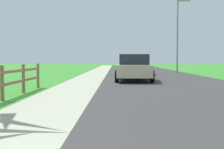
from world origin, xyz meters
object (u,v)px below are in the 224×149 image
object	(u,v)px
parked_car_black	(136,64)
parked_car_white	(130,63)
parked_suv_beige	(134,67)
street_lamp	(179,29)

from	to	relation	value
parked_car_black	parked_car_white	xyz separation A→B (m)	(-0.18, 8.41, 0.03)
parked_car_black	parked_car_white	bearing A→B (deg)	91.20
parked_suv_beige	street_lamp	world-z (taller)	street_lamp
parked_car_black	street_lamp	xyz separation A→B (m)	(3.92, 2.60, 3.09)
street_lamp	parked_car_black	bearing A→B (deg)	-146.44
parked_car_black	street_lamp	size ratio (longest dim) A/B	0.75
street_lamp	parked_suv_beige	bearing A→B (deg)	-113.64
parked_suv_beige	parked_car_white	bearing A→B (deg)	88.44
parked_suv_beige	parked_car_white	size ratio (longest dim) A/B	0.99
parked_car_black	parked_car_white	size ratio (longest dim) A/B	0.99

